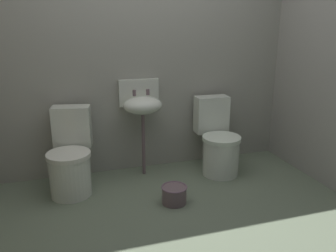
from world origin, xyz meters
The scene contains 6 objects.
ground_plane centered at (0.00, 0.00, -0.04)m, with size 3.54×2.50×0.08m, color slate.
wall_back centered at (0.00, 1.10, 1.21)m, with size 3.54×0.10×2.41m, color gray.
toilet_left centered at (-0.82, 0.70, 0.32)m, with size 0.49×0.65×0.78m.
toilet_right centered at (0.70, 0.70, 0.32)m, with size 0.42×0.60×0.78m.
sink centered at (-0.08, 0.89, 0.75)m, with size 0.42×0.35×0.99m.
bucket centered at (0.03, 0.17, 0.09)m, with size 0.24×0.24×0.16m.
Camera 1 is at (-0.88, -2.51, 1.59)m, focal length 37.71 mm.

